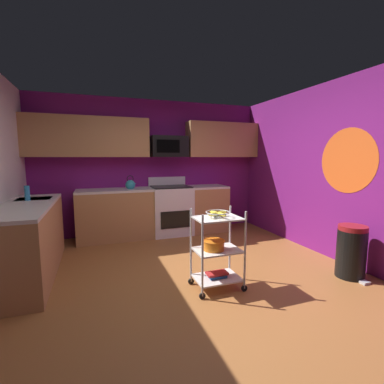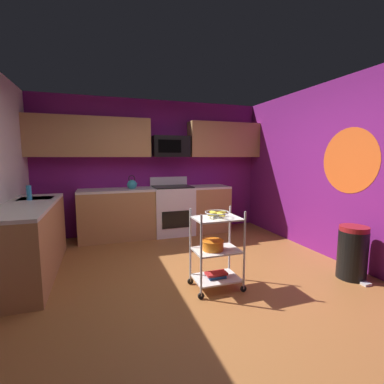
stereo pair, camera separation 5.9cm
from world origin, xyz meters
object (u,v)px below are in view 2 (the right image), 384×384
(oven_range, at_px, (172,210))
(kettle, at_px, (132,184))
(fruit_bowl, at_px, (217,213))
(dish_soap_bottle, at_px, (29,193))
(trash_can, at_px, (352,252))
(rolling_cart, at_px, (217,250))
(book_stack, at_px, (216,275))
(microwave, at_px, (170,147))
(mixing_bowl_large, at_px, (213,245))

(oven_range, height_order, kettle, kettle)
(fruit_bowl, distance_m, dish_soap_bottle, 2.58)
(trash_can, bearing_deg, rolling_cart, 170.17)
(book_stack, relative_size, dish_soap_bottle, 1.23)
(oven_range, bearing_deg, kettle, -179.71)
(rolling_cart, bearing_deg, kettle, 105.85)
(microwave, distance_m, book_stack, 2.91)
(fruit_bowl, xyz_separation_m, kettle, (-0.67, 2.36, 0.12))
(kettle, xyz_separation_m, dish_soap_bottle, (-1.47, -0.93, 0.02))
(microwave, bearing_deg, fruit_bowl, -92.22)
(rolling_cart, distance_m, dish_soap_bottle, 2.63)
(book_stack, relative_size, trash_can, 0.37)
(microwave, relative_size, mixing_bowl_large, 2.78)
(microwave, height_order, kettle, microwave)
(rolling_cart, relative_size, kettle, 3.47)
(rolling_cart, relative_size, mixing_bowl_large, 3.63)
(oven_range, relative_size, dish_soap_bottle, 5.50)
(oven_range, height_order, rolling_cart, oven_range)
(rolling_cart, bearing_deg, mixing_bowl_large, 180.00)
(kettle, height_order, trash_can, kettle)
(kettle, bearing_deg, oven_range, 0.29)
(fruit_bowl, bearing_deg, book_stack, -33.69)
(fruit_bowl, xyz_separation_m, book_stack, (0.00, -0.00, -0.72))
(rolling_cart, relative_size, fruit_bowl, 3.36)
(fruit_bowl, xyz_separation_m, dish_soap_bottle, (-2.14, 1.43, 0.14))
(mixing_bowl_large, xyz_separation_m, trash_can, (1.75, -0.29, -0.19))
(trash_can, bearing_deg, fruit_bowl, 170.17)
(fruit_bowl, distance_m, trash_can, 1.81)
(microwave, xyz_separation_m, rolling_cart, (-0.10, -2.46, -1.25))
(kettle, bearing_deg, rolling_cart, -74.15)
(oven_range, height_order, book_stack, oven_range)
(rolling_cart, height_order, kettle, kettle)
(book_stack, bearing_deg, trash_can, -9.83)
(book_stack, xyz_separation_m, kettle, (-0.67, 2.36, 0.84))
(book_stack, distance_m, dish_soap_bottle, 2.71)
(oven_range, xyz_separation_m, fruit_bowl, (-0.10, -2.36, 0.40))
(fruit_bowl, relative_size, mixing_bowl_large, 1.08)
(oven_range, relative_size, trash_can, 1.67)
(book_stack, xyz_separation_m, trash_can, (1.70, -0.29, 0.17))
(microwave, xyz_separation_m, mixing_bowl_large, (-0.14, -2.46, -1.18))
(rolling_cart, distance_m, mixing_bowl_large, 0.08)
(fruit_bowl, distance_m, kettle, 2.45)
(kettle, bearing_deg, book_stack, -74.15)
(rolling_cart, distance_m, kettle, 2.51)
(fruit_bowl, xyz_separation_m, mixing_bowl_large, (-0.05, -0.00, -0.36))
(kettle, relative_size, trash_can, 0.40)
(book_stack, height_order, kettle, kettle)
(kettle, bearing_deg, mixing_bowl_large, -75.18)
(book_stack, bearing_deg, mixing_bowl_large, 180.00)
(oven_range, height_order, fruit_bowl, oven_range)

